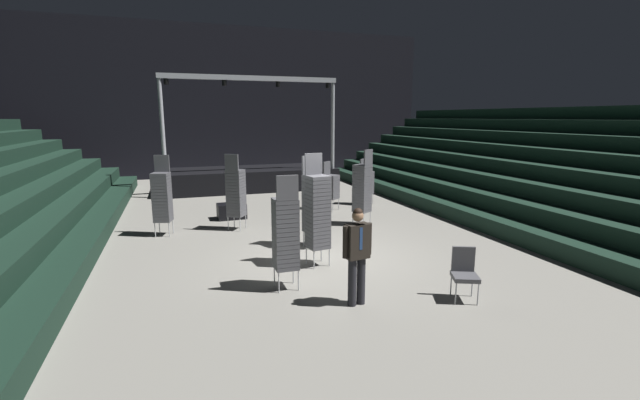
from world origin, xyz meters
The scene contains 15 objects.
ground_plane centered at (0.00, 0.00, -0.05)m, with size 22.00×30.00×0.10m, color gray.
arena_end_wall centered at (0.00, 15.00, 4.00)m, with size 22.00×0.30×8.00m, color black.
bleacher_bank_right centered at (8.00, 1.00, 1.80)m, with size 6.00×24.00×3.60m.
stage_riser centered at (0.00, 10.16, 0.56)m, with size 7.67×2.87×4.91m.
man_with_tie centered at (-0.28, -2.66, 0.98)m, with size 0.57×0.28×1.74m.
chair_stack_front_left centered at (-1.57, 3.15, 1.11)m, with size 0.61×0.61×2.22m.
chair_stack_front_right centered at (2.14, 2.50, 1.15)m, with size 0.61×0.61×2.31m.
chair_stack_mid_left centered at (1.96, 4.78, 0.86)m, with size 0.62×0.62×1.71m.
chair_stack_mid_right centered at (-0.29, -0.50, 1.24)m, with size 0.50×0.50×2.48m.
chair_stack_mid_centre centered at (-3.58, 3.17, 1.11)m, with size 0.54×0.54×2.22m.
chair_stack_rear_left centered at (3.55, 5.24, 0.86)m, with size 0.62×0.62×1.71m.
chair_stack_rear_right centered at (-1.27, -1.55, 1.11)m, with size 0.44×0.44×2.22m.
chair_stack_rear_centre centered at (0.06, 0.83, 1.15)m, with size 0.59×0.59×2.31m.
equipment_road_case centered at (-1.54, 4.58, 0.25)m, with size 0.90×0.60×0.49m, color black.
loose_chair_near_man centered at (1.64, -3.05, 0.53)m, with size 0.58×0.58×0.95m.
Camera 1 is at (-3.13, -9.07, 3.25)m, focal length 23.84 mm.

